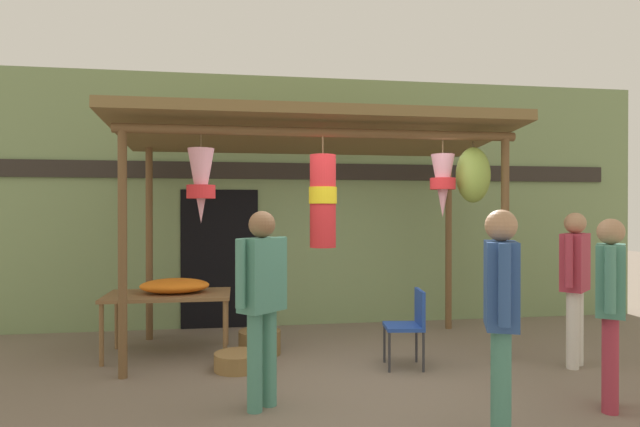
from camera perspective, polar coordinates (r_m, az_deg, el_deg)
ground_plane at (r=5.75m, az=3.53°, el=-16.87°), size 30.00×30.00×0.00m
shop_facade at (r=7.95m, az=-0.41°, el=1.32°), size 10.29×0.29×3.67m
market_stall_canopy at (r=6.35m, az=0.21°, el=7.17°), size 4.65×2.12×2.81m
display_table at (r=6.52m, az=-16.08°, el=-8.88°), size 1.43×0.83×0.72m
flower_heap_on_table at (r=6.50m, az=-15.33°, el=-7.55°), size 0.80×0.56×0.17m
folding_chair at (r=5.90m, az=9.76°, el=-11.38°), size 0.45×0.45×0.84m
wicker_basket_by_table at (r=6.44m, az=-6.55°, el=-13.69°), size 0.50×0.50×0.28m
wicker_basket_spare at (r=5.89m, az=-8.88°, el=-15.53°), size 0.51×0.51×0.18m
vendor_in_orange at (r=5.17m, az=28.95°, el=-7.92°), size 0.42×0.48×1.63m
customer_foreground at (r=6.39m, az=25.90°, el=-6.07°), size 0.47×0.43×1.68m
shopper_by_bananas at (r=4.12m, az=19.00°, el=-9.31°), size 0.36×0.55×1.71m
passerby_at_right at (r=4.58m, az=-6.30°, el=-8.40°), size 0.45×0.44×1.70m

